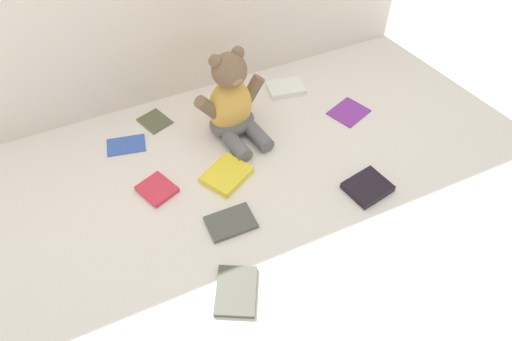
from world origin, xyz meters
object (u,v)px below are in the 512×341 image
book_case_4 (126,145)px  book_case_8 (157,189)px  book_case_0 (227,175)px  book_case_2 (286,88)px  book_case_6 (368,187)px  book_case_5 (231,222)px  book_case_1 (236,291)px  book_case_3 (349,112)px  teddy_bear (232,104)px  book_case_7 (155,121)px

book_case_4 → book_case_8: 0.21m
book_case_0 → book_case_2: bearing=-79.2°
book_case_8 → book_case_4: bearing=-102.8°
book_case_6 → book_case_8: book_case_6 is taller
book_case_6 → book_case_5: bearing=71.7°
book_case_1 → book_case_6: (0.44, 0.13, 0.00)m
book_case_0 → book_case_6: book_case_0 is taller
book_case_3 → book_case_8: book_case_8 is taller
teddy_bear → book_case_5: size_ratio=2.28×
book_case_5 → book_case_8: size_ratio=1.30×
book_case_4 → book_case_1: bearing=-157.4°
book_case_2 → book_case_4: 0.54m
book_case_0 → book_case_3: size_ratio=1.10×
book_case_8 → book_case_1: bearing=79.9°
teddy_bear → book_case_6: 0.45m
book_case_0 → book_case_5: size_ratio=1.02×
book_case_3 → book_case_8: 0.64m
book_case_0 → book_case_8: 0.19m
book_case_1 → book_case_8: 0.37m
book_case_4 → book_case_5: bearing=-144.3°
book_case_0 → book_case_5: (-0.05, -0.15, -0.00)m
book_case_2 → book_case_3: 0.22m
book_case_0 → book_case_5: 0.16m
book_case_3 → book_case_8: bearing=74.1°
book_case_0 → book_case_5: bearing=132.2°
book_case_2 → book_case_3: bearing=45.4°
book_case_3 → book_case_4: 0.69m
book_case_2 → book_case_8: 0.56m
book_case_1 → book_case_5: size_ratio=1.04×
book_case_4 → book_case_7: size_ratio=1.20×
book_case_1 → book_case_4: bearing=-51.4°
book_case_7 → book_case_5: bearing=-101.2°
book_case_3 → book_case_5: bearing=94.5°
book_case_6 → book_case_7: book_case_6 is taller
book_case_3 → book_case_4: same height
book_case_1 → book_case_3: (0.56, 0.42, -0.00)m
book_case_3 → book_case_8: size_ratio=1.21×
book_case_5 → book_case_7: (-0.06, 0.45, -0.00)m
book_case_2 → book_case_6: (0.01, -0.47, -0.00)m
book_case_6 → teddy_bear: bearing=22.3°
book_case_1 → book_case_5: 0.19m
book_case_1 → book_case_8: book_case_8 is taller
book_case_5 → book_case_6: book_case_6 is taller
book_case_0 → book_case_7: bearing=-8.4°
book_case_2 → book_case_4: book_case_2 is taller
teddy_bear → book_case_7: teddy_bear is taller
book_case_1 → book_case_5: bearing=-81.4°
book_case_8 → book_case_7: bearing=-127.2°
book_case_3 → book_case_7: size_ratio=1.21×
book_case_4 → book_case_0: bearing=-125.1°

